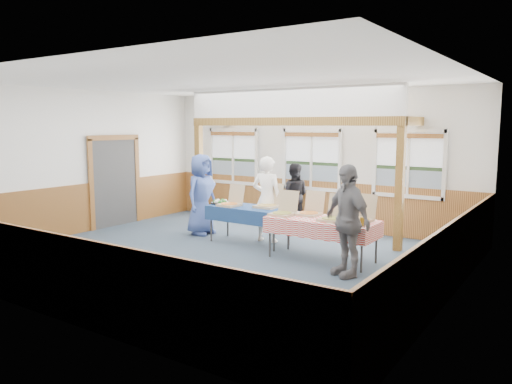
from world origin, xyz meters
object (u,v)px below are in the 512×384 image
woman_white (267,199)px  person_grey (347,220)px  table_left (249,210)px  woman_black (293,195)px  table_right (322,222)px  man_blue (202,194)px

woman_white → person_grey: 2.68m
table_left → woman_black: bearing=110.5°
table_left → woman_black: (-0.06, 1.92, 0.07)m
table_left → person_grey: (2.56, -0.96, 0.21)m
person_grey → table_right: bearing=170.5°
table_right → woman_black: 2.93m
woman_white → person_grey: bearing=143.6°
woman_white → woman_black: woman_white is taller
table_left → person_grey: person_grey is taller
woman_white → table_right: bearing=149.7°
table_right → man_blue: size_ratio=1.12×
table_right → person_grey: bearing=-43.1°
woman_white → man_blue: (-1.59, -0.21, 0.00)m
woman_white → man_blue: man_blue is taller
table_right → woman_white: (-1.60, 0.68, 0.19)m
table_left → table_right: 1.84m
woman_white → woman_black: bearing=-87.9°
table_right → woman_black: size_ratio=1.31×
person_grey → man_blue: bearing=-165.1°
table_left → woman_white: 0.45m
table_left → man_blue: 1.40m
table_left → table_right: bearing=8.5°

